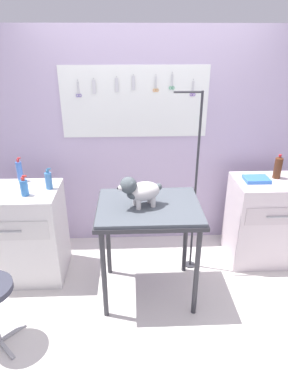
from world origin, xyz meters
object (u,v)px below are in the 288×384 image
grooming_arm (194,194)px  counter_left (21,233)px  cabinet_right (263,221)px  soda_bottle (278,167)px  detangler_spray (49,180)px  grooming_table (149,215)px  dog (139,190)px

grooming_arm → counter_left: 1.71m
grooming_arm → cabinet_right: size_ratio=1.97×
cabinet_right → soda_bottle: 0.58m
counter_left → detangler_spray: bearing=5.6°
grooming_table → counter_left: bearing=164.9°
cabinet_right → detangler_spray: size_ratio=4.49×
dog → soda_bottle: bearing=23.0°
grooming_arm → soda_bottle: bearing=12.9°
counter_left → dog: bearing=-17.4°
cabinet_right → detangler_spray: detangler_spray is taller
dog → cabinet_right: dog is taller
grooming_table → counter_left: same height
grooming_table → dog: dog is taller
grooming_table → cabinet_right: size_ratio=1.02×
counter_left → cabinet_right: counter_left is taller
cabinet_right → counter_left: bearing=-176.3°
counter_left → detangler_spray: (0.32, 0.03, 0.54)m
grooming_arm → detangler_spray: (-1.35, -0.00, 0.17)m
dog → cabinet_right: bearing=21.6°
grooming_table → cabinet_right: (1.22, 0.49, -0.37)m
cabinet_right → detangler_spray: bearing=-176.6°
grooming_table → dog: bearing=-161.3°
grooming_table → cabinet_right: grooming_table is taller
grooming_table → dog: (-0.08, -0.03, 0.25)m
cabinet_right → grooming_arm: bearing=-170.9°
dog → grooming_table: bearing=18.7°
counter_left → cabinet_right: bearing=3.7°
grooming_arm → dog: size_ratio=4.82×
dog → soda_bottle: 1.51m
soda_bottle → grooming_table: bearing=-156.8°
grooming_table → grooming_arm: bearing=39.0°
dog → detangler_spray: size_ratio=1.84×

